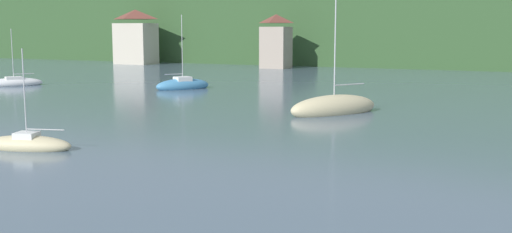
# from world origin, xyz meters

# --- Properties ---
(shore_building_west) EXTENTS (6.72, 4.95, 9.40)m
(shore_building_west) POSITION_xyz_m (-53.43, 112.42, 4.56)
(shore_building_west) COLOR #BCB29E
(shore_building_west) RESTS_ON ground_plane
(shore_building_westcentral) EXTENTS (4.23, 4.02, 8.31)m
(shore_building_westcentral) POSITION_xyz_m (-26.72, 111.97, 4.03)
(shore_building_westcentral) COLOR gray
(shore_building_westcentral) RESTS_ON ground_plane
(sailboat_far_2) EXTENTS (4.81, 5.82, 7.86)m
(sailboat_far_2) POSITION_xyz_m (-22.14, 77.11, 0.38)
(sailboat_far_2) COLOR teal
(sailboat_far_2) RESTS_ON ground_plane
(sailboat_mid_5) EXTENTS (4.92, 2.58, 5.34)m
(sailboat_mid_5) POSITION_xyz_m (-12.63, 46.91, 0.26)
(sailboat_mid_5) COLOR #CCBC8E
(sailboat_mid_5) RESTS_ON ground_plane
(sailboat_far_8) EXTENTS (4.82, 5.84, 6.39)m
(sailboat_far_8) POSITION_xyz_m (-40.49, 72.56, 0.30)
(sailboat_far_8) COLOR white
(sailboat_far_8) RESTS_ON ground_plane
(sailboat_far_10) EXTENTS (5.93, 7.45, 10.61)m
(sailboat_far_10) POSITION_xyz_m (-2.63, 66.07, 0.43)
(sailboat_far_10) COLOR #CCBC8E
(sailboat_far_10) RESTS_ON ground_plane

